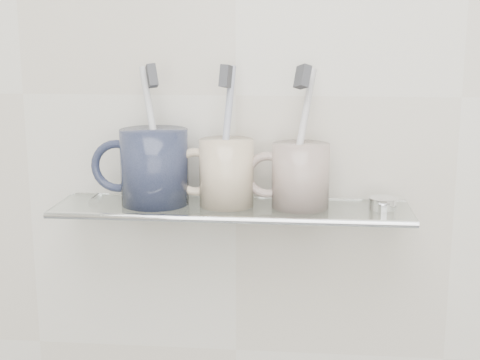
# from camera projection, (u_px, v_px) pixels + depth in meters

# --- Properties ---
(wall_back) EXTENTS (2.50, 0.00, 2.50)m
(wall_back) POSITION_uv_depth(u_px,v_px,m) (236.00, 95.00, 0.97)
(wall_back) COLOR beige
(wall_back) RESTS_ON ground
(shelf_glass) EXTENTS (0.50, 0.12, 0.01)m
(shelf_glass) POSITION_uv_depth(u_px,v_px,m) (231.00, 209.00, 0.94)
(shelf_glass) COLOR silver
(shelf_glass) RESTS_ON wall_back
(shelf_rail) EXTENTS (0.50, 0.01, 0.01)m
(shelf_rail) POSITION_uv_depth(u_px,v_px,m) (227.00, 220.00, 0.89)
(shelf_rail) COLOR silver
(shelf_rail) RESTS_ON shelf_glass
(bracket_left) EXTENTS (0.02, 0.03, 0.02)m
(bracket_left) POSITION_uv_depth(u_px,v_px,m) (97.00, 205.00, 1.01)
(bracket_left) COLOR silver
(bracket_left) RESTS_ON wall_back
(bracket_right) EXTENTS (0.02, 0.03, 0.02)m
(bracket_right) POSITION_uv_depth(u_px,v_px,m) (378.00, 212.00, 0.97)
(bracket_right) COLOR silver
(bracket_right) RESTS_ON wall_back
(mug_left) EXTENTS (0.13, 0.13, 0.11)m
(mug_left) POSITION_uv_depth(u_px,v_px,m) (154.00, 167.00, 0.94)
(mug_left) COLOR black
(mug_left) RESTS_ON shelf_glass
(mug_left_handle) EXTENTS (0.08, 0.01, 0.08)m
(mug_left_handle) POSITION_uv_depth(u_px,v_px,m) (117.00, 166.00, 0.95)
(mug_left_handle) COLOR black
(mug_left_handle) RESTS_ON mug_left
(toothbrush_left) EXTENTS (0.05, 0.05, 0.19)m
(toothbrush_left) POSITION_uv_depth(u_px,v_px,m) (154.00, 134.00, 0.93)
(toothbrush_left) COLOR silver
(toothbrush_left) RESTS_ON mug_left
(bristles_left) EXTENTS (0.02, 0.03, 0.04)m
(bristles_left) POSITION_uv_depth(u_px,v_px,m) (152.00, 76.00, 0.92)
(bristles_left) COLOR #393A3F
(bristles_left) RESTS_ON toothbrush_left
(mug_center) EXTENTS (0.10, 0.10, 0.09)m
(mug_center) POSITION_uv_depth(u_px,v_px,m) (226.00, 173.00, 0.94)
(mug_center) COLOR beige
(mug_center) RESTS_ON shelf_glass
(mug_center_handle) EXTENTS (0.07, 0.01, 0.07)m
(mug_center_handle) POSITION_uv_depth(u_px,v_px,m) (195.00, 172.00, 0.94)
(mug_center_handle) COLOR beige
(mug_center_handle) RESTS_ON mug_center
(toothbrush_center) EXTENTS (0.03, 0.04, 0.19)m
(toothbrush_center) POSITION_uv_depth(u_px,v_px,m) (226.00, 135.00, 0.92)
(toothbrush_center) COLOR #9098B8
(toothbrush_center) RESTS_ON mug_center
(bristles_center) EXTENTS (0.02, 0.03, 0.03)m
(bristles_center) POSITION_uv_depth(u_px,v_px,m) (226.00, 76.00, 0.91)
(bristles_center) COLOR #393A3F
(bristles_center) RESTS_ON toothbrush_center
(mug_right) EXTENTS (0.10, 0.10, 0.09)m
(mug_right) POSITION_uv_depth(u_px,v_px,m) (301.00, 176.00, 0.93)
(mug_right) COLOR silver
(mug_right) RESTS_ON shelf_glass
(mug_right_handle) EXTENTS (0.07, 0.01, 0.07)m
(mug_right_handle) POSITION_uv_depth(u_px,v_px,m) (268.00, 175.00, 0.93)
(mug_right_handle) COLOR silver
(mug_right_handle) RESTS_ON mug_right
(toothbrush_right) EXTENTS (0.04, 0.08, 0.18)m
(toothbrush_right) POSITION_uv_depth(u_px,v_px,m) (301.00, 136.00, 0.91)
(toothbrush_right) COLOR silver
(toothbrush_right) RESTS_ON mug_right
(bristles_right) EXTENTS (0.03, 0.03, 0.04)m
(bristles_right) POSITION_uv_depth(u_px,v_px,m) (303.00, 77.00, 0.90)
(bristles_right) COLOR #393A3F
(bristles_right) RESTS_ON toothbrush_right
(chrome_cap) EXTENTS (0.04, 0.04, 0.02)m
(chrome_cap) POSITION_uv_depth(u_px,v_px,m) (383.00, 203.00, 0.92)
(chrome_cap) COLOR silver
(chrome_cap) RESTS_ON shelf_glass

